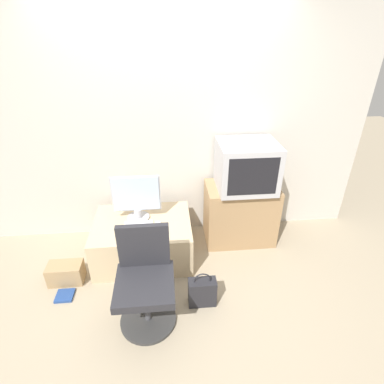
# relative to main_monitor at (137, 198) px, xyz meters

# --- Properties ---
(ground_plane) EXTENTS (12.00, 12.00, 0.00)m
(ground_plane) POSITION_rel_main_monitor_xyz_m (0.36, -0.89, -0.69)
(ground_plane) COLOR tan
(wall_back) EXTENTS (4.40, 0.05, 2.60)m
(wall_back) POSITION_rel_main_monitor_xyz_m (0.36, 0.44, 0.61)
(wall_back) COLOR beige
(wall_back) RESTS_ON ground_plane
(desk) EXTENTS (1.01, 0.76, 0.45)m
(desk) POSITION_rel_main_monitor_xyz_m (0.04, -0.08, -0.47)
(desk) COLOR #CCB289
(desk) RESTS_ON ground_plane
(side_stand) EXTENTS (0.79, 0.47, 0.70)m
(side_stand) POSITION_rel_main_monitor_xyz_m (1.14, 0.13, -0.34)
(side_stand) COLOR #A37F56
(side_stand) RESTS_ON ground_plane
(main_monitor) EXTENTS (0.50, 0.23, 0.50)m
(main_monitor) POSITION_rel_main_monitor_xyz_m (0.00, 0.00, 0.00)
(main_monitor) COLOR #B2B2B7
(main_monitor) RESTS_ON desk
(keyboard) EXTENTS (0.29, 0.10, 0.01)m
(keyboard) POSITION_rel_main_monitor_xyz_m (0.01, -0.12, -0.24)
(keyboard) COLOR silver
(keyboard) RESTS_ON desk
(mouse) EXTENTS (0.06, 0.04, 0.03)m
(mouse) POSITION_rel_main_monitor_xyz_m (0.21, -0.12, -0.23)
(mouse) COLOR silver
(mouse) RESTS_ON desk
(crt_tv) EXTENTS (0.61, 0.52, 0.51)m
(crt_tv) POSITION_rel_main_monitor_xyz_m (1.16, 0.11, 0.26)
(crt_tv) COLOR #B7B7BC
(crt_tv) RESTS_ON side_stand
(office_chair) EXTENTS (0.48, 0.48, 0.86)m
(office_chair) POSITION_rel_main_monitor_xyz_m (0.11, -0.88, -0.30)
(office_chair) COLOR #333333
(office_chair) RESTS_ON ground_plane
(cardboard_box_lower) EXTENTS (0.33, 0.19, 0.21)m
(cardboard_box_lower) POSITION_rel_main_monitor_xyz_m (-0.72, -0.40, -0.59)
(cardboard_box_lower) COLOR #A3845B
(cardboard_box_lower) RESTS_ON ground_plane
(handbag) EXTENTS (0.25, 0.12, 0.37)m
(handbag) POSITION_rel_main_monitor_xyz_m (0.59, -0.79, -0.55)
(handbag) COLOR #232328
(handbag) RESTS_ON ground_plane
(book) EXTENTS (0.16, 0.16, 0.02)m
(book) POSITION_rel_main_monitor_xyz_m (-0.69, -0.60, -0.68)
(book) COLOR navy
(book) RESTS_ON ground_plane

